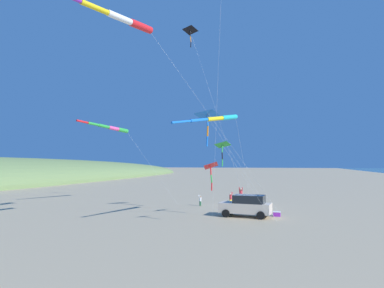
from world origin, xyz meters
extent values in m
plane|color=tan|center=(0.00, 0.00, 0.00)|extent=(600.00, 600.00, 0.00)
cube|color=beige|center=(1.09, -6.66, 0.75)|extent=(4.42, 2.15, 0.84)
cube|color=black|center=(1.43, -6.69, 1.51)|extent=(2.69, 1.81, 0.68)
cylinder|color=black|center=(-0.44, -7.48, 0.33)|extent=(0.67, 0.27, 0.66)
cylinder|color=black|center=(-0.30, -5.64, 0.33)|extent=(0.67, 0.27, 0.66)
cylinder|color=black|center=(2.48, -7.69, 0.33)|extent=(0.67, 0.27, 0.66)
cylinder|color=black|center=(2.61, -5.85, 0.33)|extent=(0.67, 0.27, 0.66)
cube|color=purple|center=(3.66, -5.71, 0.18)|extent=(0.60, 0.40, 0.36)
cube|color=white|center=(3.66, -5.71, 0.39)|extent=(0.62, 0.42, 0.06)
cube|color=#232328|center=(-0.69, 2.53, 0.39)|extent=(0.19, 0.33, 0.79)
cylinder|color=#B72833|center=(-0.69, 2.53, 1.11)|extent=(0.40, 0.40, 0.65)
sphere|color=tan|center=(-0.69, 2.53, 1.56)|extent=(0.25, 0.25, 0.25)
cylinder|color=#B72833|center=(-0.51, 2.40, 1.60)|extent=(0.15, 0.41, 0.49)
cylinder|color=#B72833|center=(-0.83, 2.35, 1.60)|extent=(0.15, 0.41, 0.49)
cube|color=gold|center=(-1.62, 1.09, 0.29)|extent=(0.24, 0.24, 0.58)
cylinder|color=#B72833|center=(-1.62, 1.09, 0.82)|extent=(0.37, 0.37, 0.48)
sphere|color=beige|center=(-1.62, 1.09, 1.15)|extent=(0.18, 0.18, 0.18)
cylinder|color=#B72833|center=(-1.61, 1.25, 1.18)|extent=(0.26, 0.25, 0.36)
cylinder|color=#B72833|center=(-1.45, 1.08, 1.18)|extent=(0.26, 0.25, 0.36)
cube|color=#3D7F51|center=(-4.51, -1.04, 0.24)|extent=(0.21, 0.14, 0.49)
cylinder|color=silver|center=(-4.51, -1.04, 0.69)|extent=(0.27, 0.27, 0.40)
sphere|color=#A37551|center=(-4.51, -1.04, 0.97)|extent=(0.15, 0.15, 0.15)
cylinder|color=silver|center=(-4.63, -1.11, 1.00)|extent=(0.25, 0.11, 0.31)
cylinder|color=silver|center=(-4.58, -0.92, 1.00)|extent=(0.25, 0.11, 0.31)
cylinder|color=green|center=(-14.73, 0.32, 8.58)|extent=(0.93, 1.56, 0.61)
cylinder|color=#EF4C93|center=(-15.18, -1.05, 8.70)|extent=(0.86, 1.54, 0.54)
cylinder|color=green|center=(-15.63, -2.42, 8.81)|extent=(0.80, 1.51, 0.47)
cylinder|color=green|center=(-16.07, -3.79, 8.92)|extent=(0.73, 1.48, 0.40)
cylinder|color=red|center=(-16.52, -5.17, 9.04)|extent=(0.66, 1.46, 0.34)
cylinder|color=white|center=(-10.97, 0.43, 4.20)|extent=(7.09, 1.17, 8.40)
pyramid|color=green|center=(0.17, -11.69, 5.95)|extent=(1.26, 1.30, 0.47)
cylinder|color=black|center=(0.20, -11.71, 5.89)|extent=(0.68, 0.61, 0.50)
cylinder|color=green|center=(0.19, -11.74, 5.59)|extent=(0.11, 0.16, 0.51)
cylinder|color=black|center=(0.20, -11.80, 5.09)|extent=(0.14, 0.16, 0.51)
cylinder|color=green|center=(0.21, -11.84, 4.58)|extent=(0.09, 0.11, 0.51)
cylinder|color=white|center=(1.81, -9.67, 2.93)|extent=(3.23, 4.09, 5.86)
cylinder|color=#1EB7C6|center=(0.04, -8.20, 8.38)|extent=(1.20, 1.93, 0.70)
cylinder|color=yellow|center=(-0.77, -9.90, 8.08)|extent=(1.13, 1.89, 0.63)
cylinder|color=blue|center=(-1.59, -11.60, 7.77)|extent=(1.06, 1.84, 0.55)
cylinder|color=blue|center=(-2.40, -13.30, 7.47)|extent=(0.99, 1.80, 0.48)
cylinder|color=white|center=(0.59, -3.45, 4.22)|extent=(0.28, 7.82, 8.44)
pyramid|color=black|center=(-5.86, -0.43, 19.70)|extent=(1.61, 1.42, 0.70)
cylinder|color=black|center=(-5.83, -0.48, 19.64)|extent=(0.54, 0.85, 0.81)
cylinder|color=black|center=(-5.82, -0.48, 19.26)|extent=(0.13, 0.11, 0.63)
cylinder|color=orange|center=(-5.79, -0.44, 18.63)|extent=(0.18, 0.20, 0.64)
cylinder|color=black|center=(-5.78, -0.41, 18.00)|extent=(0.15, 0.14, 0.63)
cylinder|color=white|center=(-2.40, -2.21, 9.79)|extent=(6.88, 3.47, 19.59)
pyramid|color=red|center=(-1.88, -7.12, 4.42)|extent=(1.48, 1.80, 0.67)
cylinder|color=black|center=(-1.84, -7.13, 4.34)|extent=(1.14, 0.48, 0.73)
cylinder|color=red|center=(-1.82, -7.11, 3.91)|extent=(0.18, 0.19, 0.71)
cylinder|color=green|center=(-1.78, -7.06, 3.21)|extent=(0.20, 0.22, 0.71)
cylinder|color=red|center=(-1.78, -6.98, 2.51)|extent=(0.19, 0.22, 0.71)
cylinder|color=white|center=(-2.55, -3.73, 2.14)|extent=(1.44, 6.81, 4.28)
cylinder|color=red|center=(-4.72, -15.12, 13.91)|extent=(1.04, 2.04, 0.63)
cylinder|color=white|center=(-5.28, -16.99, 13.78)|extent=(0.95, 2.01, 0.54)
cylinder|color=yellow|center=(-5.83, -18.86, 13.65)|extent=(0.87, 1.98, 0.44)
cylinder|color=white|center=(-0.23, -9.67, 6.93)|extent=(8.44, 9.04, 13.86)
pyramid|color=blue|center=(-2.68, -5.22, 9.24)|extent=(2.48, 2.50, 0.80)
cylinder|color=black|center=(-2.64, -5.26, 9.12)|extent=(1.29, 1.25, 0.80)
cylinder|color=blue|center=(-2.58, -5.31, 8.54)|extent=(0.32, 0.32, 0.99)
cylinder|color=orange|center=(-2.56, -5.34, 7.57)|extent=(0.27, 0.27, 0.98)
cylinder|color=blue|center=(-2.61, -5.35, 6.61)|extent=(0.24, 0.28, 0.98)
cylinder|color=white|center=(0.56, -6.64, 4.52)|extent=(6.41, 2.76, 9.05)
cylinder|color=white|center=(-0.42, -10.48, 10.48)|extent=(2.46, 6.39, 20.96)
camera|label=1|loc=(5.05, -34.71, 4.56)|focal=30.30mm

